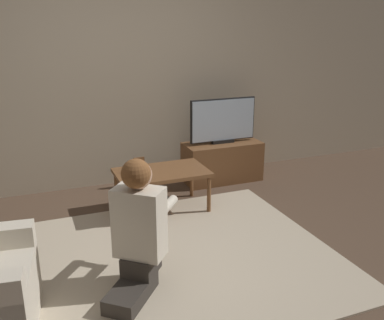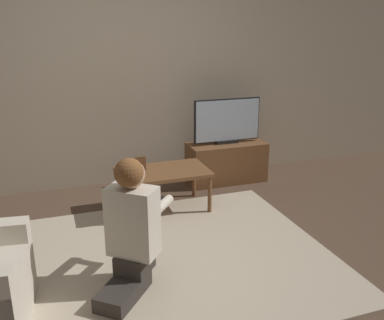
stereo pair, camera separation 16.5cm
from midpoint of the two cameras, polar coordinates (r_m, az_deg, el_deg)
name	(u,v)px [view 2 (the right image)]	position (r m, az deg, el deg)	size (l,w,h in m)	color
ground_plane	(170,259)	(3.55, -1.61, -13.08)	(10.00, 10.00, 0.00)	brown
wall_back	(120,72)	(4.95, -8.67, 11.57)	(10.00, 0.06, 2.60)	tan
rug	(170,258)	(3.55, -1.61, -12.97)	(2.57, 2.19, 0.02)	#BCAD93
tv_stand	(226,162)	(5.13, 5.51, -0.28)	(0.92, 0.41, 0.47)	brown
tv	(227,121)	(5.00, 5.66, 5.21)	(0.81, 0.08, 0.53)	black
coffee_table	(163,174)	(4.27, -2.81, -1.95)	(0.91, 0.55, 0.42)	brown
person_kneeling	(132,225)	(2.99, -6.47, -8.64)	(0.70, 0.77, 0.96)	#332D28
picture_frame	(140,164)	(4.23, -5.84, -0.53)	(0.11, 0.01, 0.15)	brown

